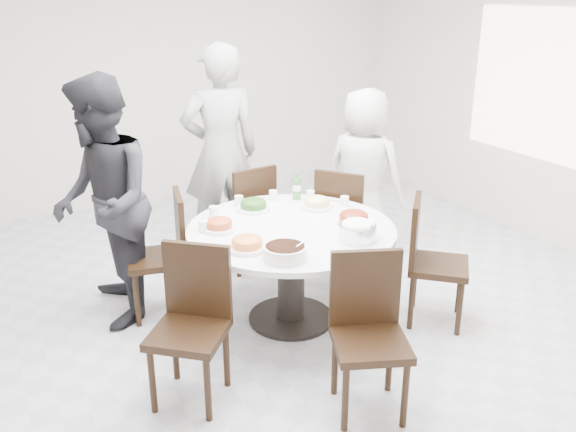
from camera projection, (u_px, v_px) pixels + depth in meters
name	position (u px, v px, depth m)	size (l,w,h in m)	color
floor	(271.00, 306.00, 4.81)	(6.00, 6.00, 0.01)	silver
wall_back	(153.00, 79.00, 6.81)	(6.00, 0.01, 2.80)	silver
wall_right	(562.00, 99.00, 5.60)	(0.01, 6.00, 2.80)	silver
window	(563.00, 88.00, 5.56)	(0.04, 2.20, 1.40)	white
dining_table	(291.00, 275.00, 4.49)	(1.50, 1.50, 0.75)	white
chair_ne	(345.00, 219.00, 5.29)	(0.42, 0.42, 0.95)	black
chair_n	(244.00, 216.00, 5.37)	(0.42, 0.42, 0.95)	black
chair_nw	(156.00, 256.00, 4.56)	(0.42, 0.42, 0.95)	black
chair_sw	(188.00, 330.00, 3.57)	(0.42, 0.42, 0.95)	black
chair_s	(371.00, 340.00, 3.47)	(0.42, 0.42, 0.95)	black
chair_se	(439.00, 263.00, 4.45)	(0.42, 0.42, 0.95)	black
diner_right	(364.00, 174.00, 5.53)	(0.76, 0.49, 1.55)	silver
diner_middle	(221.00, 153.00, 5.47)	(0.71, 0.46, 1.94)	black
diner_left	(103.00, 204.00, 4.34)	(0.89, 0.69, 1.83)	black
dish_greens	(253.00, 206.00, 4.68)	(0.26, 0.26, 0.07)	white
dish_pale	(316.00, 204.00, 4.73)	(0.25, 0.25, 0.07)	white
dish_orange	(219.00, 226.00, 4.30)	(0.24, 0.24, 0.06)	white
dish_redbrown	(354.00, 219.00, 4.42)	(0.27, 0.27, 0.07)	white
dish_tofu	(247.00, 245.00, 3.98)	(0.26, 0.26, 0.07)	white
rice_bowl	(357.00, 232.00, 4.12)	(0.26, 0.26, 0.11)	silver
soup_bowl	(285.00, 252.00, 3.84)	(0.28, 0.28, 0.09)	white
beverage_bottle	(297.00, 186.00, 4.90)	(0.07, 0.07, 0.23)	#34722D
tea_cups	(261.00, 197.00, 4.86)	(0.07, 0.07, 0.08)	white
chopsticks	(257.00, 198.00, 4.94)	(0.24, 0.04, 0.01)	tan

